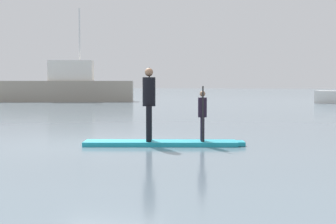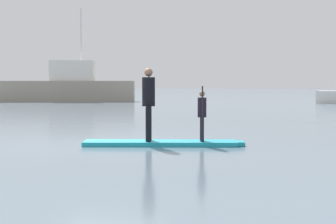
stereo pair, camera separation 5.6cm
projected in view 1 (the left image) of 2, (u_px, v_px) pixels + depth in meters
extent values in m
plane|color=slate|center=(105.00, 143.00, 12.19)|extent=(240.00, 240.00, 0.00)
cube|color=#1E9EB2|center=(160.00, 143.00, 11.78)|extent=(3.47, 1.47, 0.10)
cube|color=#1E9EB2|center=(239.00, 143.00, 11.76)|extent=(0.35, 0.53, 0.09)
cylinder|color=black|center=(149.00, 123.00, 11.93)|extent=(0.12, 0.12, 0.78)
cylinder|color=black|center=(149.00, 124.00, 11.59)|extent=(0.12, 0.12, 0.78)
cylinder|color=black|center=(149.00, 92.00, 11.72)|extent=(0.35, 0.35, 0.64)
sphere|color=#8C664C|center=(149.00, 72.00, 11.70)|extent=(0.19, 0.19, 0.19)
cylinder|color=black|center=(149.00, 104.00, 11.95)|extent=(0.03, 0.03, 1.64)
cube|color=black|center=(150.00, 136.00, 11.99)|extent=(0.06, 0.14, 0.18)
cylinder|color=black|center=(202.00, 129.00, 11.87)|extent=(0.08, 0.08, 0.53)
cylinder|color=black|center=(203.00, 130.00, 11.64)|extent=(0.08, 0.08, 0.53)
cylinder|color=black|center=(202.00, 107.00, 11.73)|extent=(0.24, 0.24, 0.44)
sphere|color=#8C664C|center=(202.00, 94.00, 11.71)|extent=(0.13, 0.13, 0.13)
cylinder|color=black|center=(203.00, 114.00, 11.57)|extent=(0.03, 0.03, 1.23)
cube|color=black|center=(203.00, 138.00, 11.59)|extent=(0.06, 0.14, 0.18)
cube|color=#9E9384|center=(64.00, 91.00, 39.57)|extent=(10.60, 5.12, 1.55)
cube|color=white|center=(71.00, 71.00, 39.51)|extent=(3.59, 2.52, 1.52)
cylinder|color=silver|center=(80.00, 34.00, 39.38)|extent=(0.12, 0.12, 3.90)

